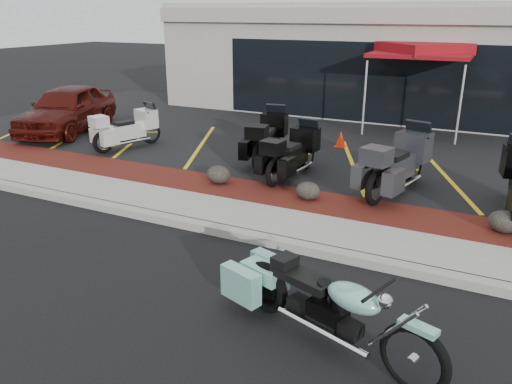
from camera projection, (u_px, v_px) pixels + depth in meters
The scene contains 17 objects.
ground at pixel (253, 269), 7.67m from camera, with size 90.00×90.00×0.00m, color black.
curb at pixel (276, 242), 8.41m from camera, with size 24.00×0.25×0.15m, color gray.
sidewalk at pixel (292, 227), 9.00m from camera, with size 24.00×1.20×0.15m, color gray.
mulch_bed at pixel (314, 204), 10.01m from camera, with size 24.00×1.20×0.16m, color #3D180D.
upper_lot at pixel (377, 144), 14.58m from camera, with size 26.00×9.60×0.15m, color black.
dealership_building at pixel (419, 59), 19.21m from camera, with size 18.00×8.16×4.00m.
boulder_left at pixel (218, 175), 10.95m from camera, with size 0.55×0.46×0.39m, color black.
boulder_mid at pixel (308, 191), 10.02m from camera, with size 0.50×0.42×0.36m, color black.
boulder_right at pixel (504, 222), 8.52m from camera, with size 0.54×0.45×0.38m, color black.
hero_cruiser at pixel (415, 349), 5.04m from camera, with size 2.97×0.75×1.05m, color #7DC2B7, non-canonical shape.
touring_white at pixel (150, 123), 14.14m from camera, with size 2.06×0.79×1.20m, color silver, non-canonical shape.
touring_black_front at pixel (276, 129), 13.13m from camera, with size 2.27×0.87×1.32m, color black, non-canonical shape.
touring_black_mid at pixel (307, 144), 11.83m from camera, with size 2.12×0.81×1.24m, color black, non-canonical shape.
touring_grey at pixel (415, 152), 10.81m from camera, with size 2.41×0.92×1.40m, color #2D2E32, non-canonical shape.
parked_car at pixel (67, 109), 15.53m from camera, with size 1.70×4.22×1.44m, color #3F0D09.
traffic_cone at pixel (341, 139), 13.93m from camera, with size 0.29×0.29×0.43m, color #F92A08.
popup_canopy at pixel (423, 51), 15.12m from camera, with size 3.13×3.13×2.69m.
Camera 1 is at (3.02, -6.10, 3.74)m, focal length 35.00 mm.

